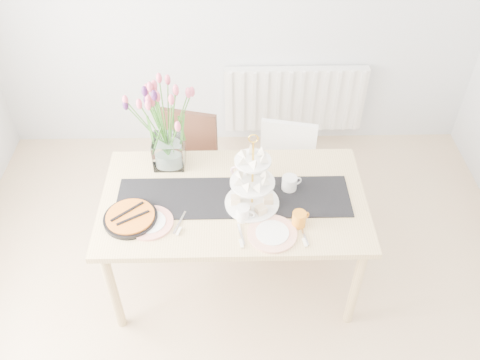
{
  "coord_description": "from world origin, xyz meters",
  "views": [
    {
      "loc": [
        -0.04,
        -1.47,
        2.91
      ],
      "look_at": [
        0.0,
        0.64,
        0.94
      ],
      "focal_mm": 38.0,
      "sensor_mm": 36.0,
      "label": 1
    }
  ],
  "objects_px": {
    "dining_table": "(234,207)",
    "mug_white": "(243,213)",
    "teapot": "(249,175)",
    "mug_orange": "(299,219)",
    "plate_left": "(150,223)",
    "cake_stand": "(252,188)",
    "radiator": "(294,99)",
    "chair_white": "(285,169)",
    "tulip_vase": "(164,113)",
    "plate_right": "(272,234)",
    "cream_jug": "(289,183)",
    "tart_tin": "(131,218)",
    "chair_brown": "(186,160)"
  },
  "relations": [
    {
      "from": "dining_table",
      "to": "mug_white",
      "type": "relative_size",
      "value": 17.2
    },
    {
      "from": "dining_table",
      "to": "teapot",
      "type": "distance_m",
      "value": 0.22
    },
    {
      "from": "mug_orange",
      "to": "plate_left",
      "type": "relative_size",
      "value": 0.36
    },
    {
      "from": "cake_stand",
      "to": "radiator",
      "type": "bearing_deg",
      "value": 74.56
    },
    {
      "from": "plate_left",
      "to": "mug_orange",
      "type": "bearing_deg",
      "value": -1.73
    },
    {
      "from": "chair_white",
      "to": "tulip_vase",
      "type": "relative_size",
      "value": 1.14
    },
    {
      "from": "dining_table",
      "to": "radiator",
      "type": "bearing_deg",
      "value": 70.22
    },
    {
      "from": "mug_orange",
      "to": "plate_right",
      "type": "relative_size",
      "value": 0.34
    },
    {
      "from": "tulip_vase",
      "to": "mug_orange",
      "type": "height_order",
      "value": "tulip_vase"
    },
    {
      "from": "mug_white",
      "to": "plate_left",
      "type": "distance_m",
      "value": 0.53
    },
    {
      "from": "tulip_vase",
      "to": "cream_jug",
      "type": "height_order",
      "value": "tulip_vase"
    },
    {
      "from": "cream_jug",
      "to": "tart_tin",
      "type": "xyz_separation_m",
      "value": [
        -0.93,
        -0.24,
        -0.03
      ]
    },
    {
      "from": "tart_tin",
      "to": "plate_right",
      "type": "bearing_deg",
      "value": -8.83
    },
    {
      "from": "mug_orange",
      "to": "chair_white",
      "type": "bearing_deg",
      "value": 57.72
    },
    {
      "from": "teapot",
      "to": "chair_white",
      "type": "bearing_deg",
      "value": 79.38
    },
    {
      "from": "radiator",
      "to": "plate_left",
      "type": "relative_size",
      "value": 4.5
    },
    {
      "from": "tulip_vase",
      "to": "plate_right",
      "type": "bearing_deg",
      "value": -45.3
    },
    {
      "from": "chair_brown",
      "to": "cream_jug",
      "type": "relative_size",
      "value": 8.94
    },
    {
      "from": "chair_brown",
      "to": "cake_stand",
      "type": "bearing_deg",
      "value": -43.79
    },
    {
      "from": "cream_jug",
      "to": "plate_left",
      "type": "height_order",
      "value": "cream_jug"
    },
    {
      "from": "plate_right",
      "to": "chair_white",
      "type": "bearing_deg",
      "value": 79.32
    },
    {
      "from": "dining_table",
      "to": "cake_stand",
      "type": "height_order",
      "value": "cake_stand"
    },
    {
      "from": "teapot",
      "to": "mug_orange",
      "type": "height_order",
      "value": "teapot"
    },
    {
      "from": "radiator",
      "to": "mug_orange",
      "type": "relative_size",
      "value": 12.67
    },
    {
      "from": "chair_brown",
      "to": "cream_jug",
      "type": "distance_m",
      "value": 0.96
    },
    {
      "from": "chair_white",
      "to": "mug_orange",
      "type": "relative_size",
      "value": 8.49
    },
    {
      "from": "plate_left",
      "to": "plate_right",
      "type": "relative_size",
      "value": 0.95
    },
    {
      "from": "cream_jug",
      "to": "mug_orange",
      "type": "bearing_deg",
      "value": -101.72
    },
    {
      "from": "cake_stand",
      "to": "tart_tin",
      "type": "xyz_separation_m",
      "value": [
        -0.7,
        -0.11,
        -0.12
      ]
    },
    {
      "from": "tart_tin",
      "to": "cake_stand",
      "type": "bearing_deg",
      "value": 9.03
    },
    {
      "from": "mug_white",
      "to": "tulip_vase",
      "type": "bearing_deg",
      "value": 145.35
    },
    {
      "from": "tulip_vase",
      "to": "cake_stand",
      "type": "distance_m",
      "value": 0.7
    },
    {
      "from": "chair_brown",
      "to": "plate_left",
      "type": "distance_m",
      "value": 0.92
    },
    {
      "from": "tart_tin",
      "to": "mug_orange",
      "type": "xyz_separation_m",
      "value": [
        0.96,
        -0.05,
        0.03
      ]
    },
    {
      "from": "cake_stand",
      "to": "cream_jug",
      "type": "distance_m",
      "value": 0.28
    },
    {
      "from": "teapot",
      "to": "plate_left",
      "type": "distance_m",
      "value": 0.67
    },
    {
      "from": "tart_tin",
      "to": "plate_right",
      "type": "relative_size",
      "value": 1.11
    },
    {
      "from": "tart_tin",
      "to": "mug_white",
      "type": "bearing_deg",
      "value": -0.17
    },
    {
      "from": "chair_brown",
      "to": "mug_white",
      "type": "xyz_separation_m",
      "value": [
        0.39,
        -0.84,
        0.31
      ]
    },
    {
      "from": "dining_table",
      "to": "chair_white",
      "type": "distance_m",
      "value": 0.72
    },
    {
      "from": "dining_table",
      "to": "cake_stand",
      "type": "xyz_separation_m",
      "value": [
        0.11,
        -0.06,
        0.21
      ]
    },
    {
      "from": "dining_table",
      "to": "chair_white",
      "type": "bearing_deg",
      "value": 56.62
    },
    {
      "from": "chair_white",
      "to": "teapot",
      "type": "height_order",
      "value": "teapot"
    },
    {
      "from": "tart_tin",
      "to": "teapot",
      "type": "bearing_deg",
      "value": 23.31
    },
    {
      "from": "chair_white",
      "to": "tulip_vase",
      "type": "bearing_deg",
      "value": -150.59
    },
    {
      "from": "tulip_vase",
      "to": "plate_left",
      "type": "bearing_deg",
      "value": -97.66
    },
    {
      "from": "chair_white",
      "to": "mug_white",
      "type": "distance_m",
      "value": 0.88
    },
    {
      "from": "plate_right",
      "to": "mug_white",
      "type": "bearing_deg",
      "value": 142.62
    },
    {
      "from": "radiator",
      "to": "cake_stand",
      "type": "relative_size",
      "value": 2.54
    },
    {
      "from": "radiator",
      "to": "mug_white",
      "type": "relative_size",
      "value": 12.9
    }
  ]
}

